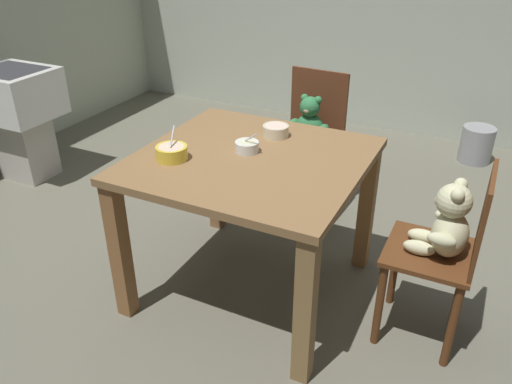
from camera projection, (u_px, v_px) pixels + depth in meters
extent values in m
cube|color=#666455|center=(252.00, 289.00, 2.70)|extent=(5.20, 5.20, 0.04)
cube|color=olive|center=(251.00, 160.00, 2.34)|extent=(1.01, 0.99, 0.04)
cube|color=brown|center=(120.00, 252.00, 2.35)|extent=(0.07, 0.07, 0.71)
cube|color=olive|center=(305.00, 312.00, 2.00)|extent=(0.07, 0.07, 0.71)
cube|color=brown|center=(216.00, 174.00, 3.05)|extent=(0.07, 0.07, 0.71)
cube|color=brown|center=(366.00, 209.00, 2.69)|extent=(0.07, 0.07, 0.71)
cube|color=#573017|center=(429.00, 252.00, 2.19)|extent=(0.37, 0.37, 0.02)
cube|color=#573017|center=(483.00, 220.00, 2.02)|extent=(0.02, 0.34, 0.40)
cylinder|color=#573017|center=(395.00, 266.00, 2.48)|extent=(0.04, 0.04, 0.43)
cylinder|color=#573017|center=(379.00, 305.00, 2.24)|extent=(0.04, 0.04, 0.43)
cylinder|color=#573017|center=(461.00, 284.00, 2.36)|extent=(0.04, 0.04, 0.43)
cylinder|color=#573017|center=(452.00, 326.00, 2.12)|extent=(0.04, 0.04, 0.43)
ellipsoid|color=beige|center=(450.00, 234.00, 2.11)|extent=(0.15, 0.18, 0.20)
ellipsoid|color=#D0B389|center=(437.00, 233.00, 2.14)|extent=(0.05, 0.10, 0.12)
sphere|color=beige|center=(454.00, 201.00, 2.04)|extent=(0.14, 0.14, 0.14)
ellipsoid|color=#D0B389|center=(441.00, 201.00, 2.07)|extent=(0.05, 0.06, 0.04)
sphere|color=beige|center=(461.00, 184.00, 2.05)|extent=(0.05, 0.05, 0.05)
sphere|color=beige|center=(458.00, 195.00, 1.97)|extent=(0.05, 0.05, 0.05)
ellipsoid|color=beige|center=(449.00, 216.00, 2.19)|extent=(0.11, 0.06, 0.06)
ellipsoid|color=beige|center=(442.00, 240.00, 2.03)|extent=(0.11, 0.06, 0.06)
ellipsoid|color=beige|center=(423.00, 236.00, 2.23)|extent=(0.13, 0.06, 0.06)
ellipsoid|color=beige|center=(419.00, 248.00, 2.15)|extent=(0.13, 0.06, 0.06)
cube|color=#5A2F1B|center=(304.00, 150.00, 3.14)|extent=(0.43, 0.42, 0.02)
cube|color=#5A2F1B|center=(319.00, 105.00, 3.18)|extent=(0.37, 0.04, 0.44)
cylinder|color=#5A2F1B|center=(266.00, 187.00, 3.19)|extent=(0.04, 0.04, 0.43)
cylinder|color=#5A2F1B|center=(316.00, 201.00, 3.05)|extent=(0.04, 0.04, 0.43)
cylinder|color=#5A2F1B|center=(290.00, 167.00, 3.45)|extent=(0.04, 0.04, 0.43)
cylinder|color=#5A2F1B|center=(337.00, 178.00, 3.31)|extent=(0.04, 0.04, 0.43)
ellipsoid|color=#337B47|center=(309.00, 129.00, 3.14)|extent=(0.18, 0.16, 0.20)
ellipsoid|color=#DBB58C|center=(306.00, 133.00, 3.11)|extent=(0.10, 0.06, 0.12)
sphere|color=#337B47|center=(310.00, 107.00, 3.06)|extent=(0.12, 0.12, 0.12)
ellipsoid|color=#DBB58C|center=(307.00, 110.00, 3.04)|extent=(0.05, 0.05, 0.04)
sphere|color=#337B47|center=(305.00, 98.00, 3.07)|extent=(0.05, 0.05, 0.05)
sphere|color=#337B47|center=(318.00, 100.00, 3.03)|extent=(0.05, 0.05, 0.05)
ellipsoid|color=#337B47|center=(294.00, 123.00, 3.16)|extent=(0.06, 0.12, 0.06)
ellipsoid|color=#337B47|center=(323.00, 129.00, 3.07)|extent=(0.06, 0.12, 0.06)
ellipsoid|color=#337B47|center=(295.00, 144.00, 3.12)|extent=(0.07, 0.13, 0.06)
ellipsoid|color=#337B47|center=(309.00, 147.00, 3.07)|extent=(0.07, 0.13, 0.06)
cylinder|color=silver|center=(247.00, 147.00, 2.37)|extent=(0.11, 0.11, 0.05)
cylinder|color=silver|center=(247.00, 151.00, 2.38)|extent=(0.06, 0.06, 0.01)
cylinder|color=beige|center=(247.00, 142.00, 2.36)|extent=(0.09, 0.09, 0.01)
cylinder|color=#BCBCC1|center=(251.00, 138.00, 2.33)|extent=(0.08, 0.03, 0.06)
ellipsoid|color=#BCBCC1|center=(246.00, 143.00, 2.37)|extent=(0.04, 0.03, 0.01)
cylinder|color=yellow|center=(172.00, 153.00, 2.30)|extent=(0.14, 0.14, 0.06)
cylinder|color=yellow|center=(172.00, 158.00, 2.31)|extent=(0.08, 0.08, 0.01)
cylinder|color=beige|center=(171.00, 148.00, 2.28)|extent=(0.12, 0.12, 0.01)
cylinder|color=#BCBCC1|center=(172.00, 136.00, 2.29)|extent=(0.04, 0.09, 0.07)
ellipsoid|color=#BCBCC1|center=(171.00, 149.00, 2.28)|extent=(0.03, 0.04, 0.01)
cylinder|color=beige|center=(276.00, 131.00, 2.53)|extent=(0.13, 0.13, 0.06)
cylinder|color=beige|center=(276.00, 135.00, 2.54)|extent=(0.07, 0.07, 0.01)
cylinder|color=beige|center=(277.00, 126.00, 2.52)|extent=(0.11, 0.11, 0.01)
cube|color=#B7B2A8|center=(26.00, 146.00, 3.72)|extent=(0.33, 0.27, 0.47)
cube|color=white|center=(14.00, 93.00, 3.53)|extent=(0.54, 0.46, 0.32)
cube|color=#38383D|center=(10.00, 76.00, 3.47)|extent=(0.43, 0.36, 0.08)
cylinder|color=#93969B|center=(477.00, 144.00, 3.98)|extent=(0.24, 0.24, 0.28)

